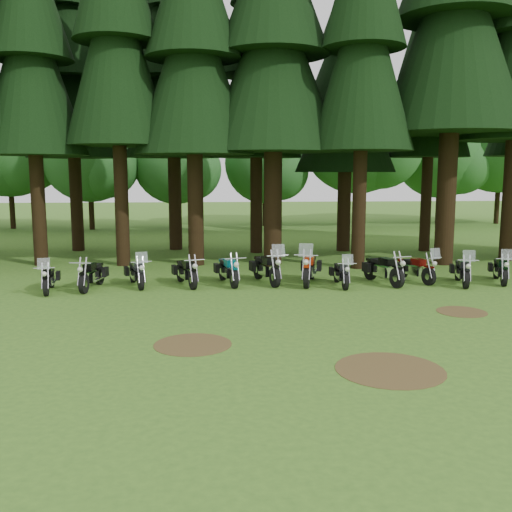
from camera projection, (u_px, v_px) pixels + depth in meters
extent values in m
plane|color=#396720|center=(307.00, 320.00, 15.29)|extent=(120.00, 120.00, 0.00)
cylinder|color=black|center=(38.00, 200.00, 23.82)|extent=(0.58, 0.58, 5.53)
cone|color=black|center=(31.00, 69.00, 23.04)|extent=(4.32, 4.32, 6.91)
cylinder|color=black|center=(121.00, 194.00, 23.75)|extent=(0.58, 0.58, 5.99)
cone|color=black|center=(116.00, 51.00, 22.90)|extent=(4.32, 4.32, 7.49)
cylinder|color=black|center=(195.00, 199.00, 23.91)|extent=(0.66, 0.66, 5.57)
cone|color=black|center=(193.00, 68.00, 23.13)|extent=(4.95, 4.95, 6.96)
cylinder|color=black|center=(273.00, 197.00, 24.19)|extent=(0.77, 0.77, 5.70)
cone|color=black|center=(273.00, 64.00, 23.39)|extent=(5.81, 5.81, 7.12)
cylinder|color=black|center=(359.00, 199.00, 23.05)|extent=(0.55, 0.55, 5.71)
cone|color=black|center=(363.00, 58.00, 22.24)|extent=(4.15, 4.15, 7.14)
cylinder|color=black|center=(447.00, 187.00, 24.01)|extent=(0.80, 0.80, 6.62)
cone|color=black|center=(454.00, 29.00, 23.08)|extent=(5.98, 5.98, 8.27)
cylinder|color=black|center=(510.00, 189.00, 25.11)|extent=(0.64, 0.64, 6.35)
cylinder|color=black|center=(76.00, 195.00, 28.32)|extent=(0.60, 0.60, 5.53)
cone|color=black|center=(71.00, 85.00, 27.55)|extent=(4.52, 4.52, 6.91)
cone|color=black|center=(68.00, 15.00, 27.07)|extent=(3.62, 3.62, 5.83)
cylinder|color=black|center=(175.00, 195.00, 28.75)|extent=(0.65, 0.65, 5.55)
cone|color=black|center=(173.00, 86.00, 27.97)|extent=(4.85, 4.85, 6.94)
cone|color=black|center=(171.00, 16.00, 27.49)|extent=(3.88, 3.88, 5.86)
cylinder|color=black|center=(256.00, 196.00, 27.62)|extent=(0.58, 0.58, 5.52)
cone|color=black|center=(256.00, 83.00, 26.84)|extent=(4.35, 4.35, 6.90)
cone|color=black|center=(256.00, 11.00, 26.36)|extent=(3.48, 3.48, 5.83)
cylinder|color=black|center=(344.00, 204.00, 28.32)|extent=(0.66, 0.66, 4.70)
cone|color=black|center=(346.00, 111.00, 27.66)|extent=(4.94, 4.94, 5.87)
cone|color=black|center=(347.00, 52.00, 27.25)|extent=(3.95, 3.95, 4.96)
cone|color=black|center=(349.00, 3.00, 26.93)|extent=(2.77, 2.77, 3.91)
cylinder|color=black|center=(426.00, 195.00, 28.18)|extent=(0.53, 0.53, 5.56)
cone|color=black|center=(431.00, 84.00, 27.40)|extent=(3.94, 3.94, 6.95)
cone|color=black|center=(434.00, 12.00, 26.92)|extent=(3.15, 3.15, 5.87)
cylinder|color=black|center=(12.00, 205.00, 39.44)|extent=(0.36, 0.36, 3.29)
sphere|color=#265F27|center=(8.00, 140.00, 38.79)|extent=(7.69, 7.69, 7.69)
sphere|color=#265F27|center=(24.00, 151.00, 38.14)|extent=(5.49, 5.49, 5.49)
cylinder|color=black|center=(91.00, 209.00, 38.90)|extent=(0.36, 0.36, 2.80)
sphere|color=#265F27|center=(89.00, 154.00, 38.35)|extent=(6.53, 6.53, 6.53)
sphere|color=#265F27|center=(104.00, 163.00, 37.79)|extent=(4.67, 4.67, 4.67)
cylinder|color=black|center=(176.00, 210.00, 39.68)|extent=(0.36, 0.36, 2.55)
sphere|color=#265F27|center=(175.00, 161.00, 39.19)|extent=(5.95, 5.95, 5.95)
sphere|color=#265F27|center=(190.00, 169.00, 38.68)|extent=(4.25, 4.25, 4.25)
cylinder|color=black|center=(265.00, 209.00, 41.34)|extent=(0.36, 0.36, 2.47)
sphere|color=#265F27|center=(265.00, 163.00, 40.86)|extent=(5.76, 5.76, 5.76)
sphere|color=#265F27|center=(280.00, 171.00, 40.37)|extent=(4.12, 4.12, 4.12)
cylinder|color=black|center=(356.00, 202.00, 41.24)|extent=(0.36, 0.36, 3.52)
sphere|color=#265F27|center=(358.00, 136.00, 40.55)|extent=(8.21, 8.21, 8.21)
sphere|color=#265F27|center=(381.00, 147.00, 39.86)|extent=(5.87, 5.87, 5.87)
cylinder|color=black|center=(438.00, 204.00, 43.03)|extent=(0.36, 0.36, 2.94)
sphere|color=#265F27|center=(441.00, 152.00, 42.45)|extent=(6.86, 6.86, 6.86)
sphere|color=#265F27|center=(460.00, 161.00, 41.87)|extent=(4.90, 4.90, 4.90)
cylinder|color=black|center=(497.00, 201.00, 43.20)|extent=(0.36, 0.36, 3.52)
sphere|color=#265F27|center=(501.00, 138.00, 42.51)|extent=(8.20, 8.20, 8.20)
cylinder|color=#4C3D1E|center=(193.00, 344.00, 13.09)|extent=(1.80, 1.80, 0.01)
cylinder|color=#4C3D1E|center=(462.00, 312.00, 16.13)|extent=(1.40, 1.40, 0.01)
cylinder|color=#4C3D1E|center=(390.00, 370.00, 11.42)|extent=(2.20, 2.20, 0.01)
cylinder|color=black|center=(46.00, 287.00, 18.15)|extent=(0.21, 0.60, 0.59)
cylinder|color=black|center=(52.00, 279.00, 19.49)|extent=(0.21, 0.60, 0.59)
cube|color=silver|center=(49.00, 280.00, 18.85)|extent=(0.34, 0.66, 0.30)
cube|color=black|center=(48.00, 272.00, 18.61)|extent=(0.34, 0.53, 0.21)
cube|color=black|center=(49.00, 271.00, 19.01)|extent=(0.34, 0.53, 0.11)
cube|color=silver|center=(44.00, 264.00, 17.78)|extent=(0.39, 0.17, 0.35)
cylinder|color=black|center=(84.00, 284.00, 18.51)|extent=(0.23, 0.67, 0.65)
cylinder|color=black|center=(100.00, 275.00, 20.03)|extent=(0.23, 0.67, 0.65)
cube|color=silver|center=(92.00, 276.00, 19.30)|extent=(0.37, 0.73, 0.34)
cube|color=black|center=(90.00, 267.00, 19.03)|extent=(0.37, 0.58, 0.24)
cube|color=black|center=(94.00, 266.00, 19.48)|extent=(0.37, 0.58, 0.12)
cylinder|color=black|center=(141.00, 281.00, 19.06)|extent=(0.32, 0.63, 0.62)
cylinder|color=black|center=(133.00, 274.00, 20.39)|extent=(0.32, 0.63, 0.62)
cube|color=silver|center=(136.00, 275.00, 19.76)|extent=(0.45, 0.71, 0.32)
cube|color=#232429|center=(137.00, 266.00, 19.51)|extent=(0.43, 0.58, 0.23)
cube|color=black|center=(135.00, 265.00, 19.91)|extent=(0.43, 0.58, 0.11)
cube|color=silver|center=(142.00, 257.00, 18.68)|extent=(0.41, 0.23, 0.37)
cylinder|color=black|center=(193.00, 280.00, 19.15)|extent=(0.34, 0.66, 0.65)
cylinder|color=black|center=(180.00, 273.00, 20.54)|extent=(0.34, 0.66, 0.65)
cube|color=silver|center=(186.00, 273.00, 19.88)|extent=(0.48, 0.74, 0.34)
cube|color=black|center=(188.00, 264.00, 19.62)|extent=(0.45, 0.61, 0.24)
cube|color=black|center=(184.00, 264.00, 20.04)|extent=(0.45, 0.61, 0.12)
cylinder|color=black|center=(234.00, 279.00, 19.34)|extent=(0.29, 0.68, 0.67)
cylinder|color=black|center=(223.00, 271.00, 20.82)|extent=(0.29, 0.68, 0.67)
cube|color=silver|center=(228.00, 272.00, 20.11)|extent=(0.44, 0.75, 0.34)
cube|color=#065B71|center=(229.00, 263.00, 19.84)|extent=(0.42, 0.61, 0.24)
cube|color=black|center=(226.00, 262.00, 20.28)|extent=(0.42, 0.61, 0.12)
cylinder|color=black|center=(275.00, 277.00, 19.50)|extent=(0.33, 0.73, 0.71)
cylinder|color=black|center=(258.00, 269.00, 21.06)|extent=(0.33, 0.73, 0.71)
cube|color=silver|center=(266.00, 270.00, 20.32)|extent=(0.49, 0.81, 0.37)
cube|color=black|center=(268.00, 260.00, 20.03)|extent=(0.47, 0.66, 0.26)
cube|color=black|center=(263.00, 260.00, 20.50)|extent=(0.47, 0.66, 0.13)
cube|color=silver|center=(279.00, 251.00, 19.06)|extent=(0.47, 0.25, 0.43)
cylinder|color=black|center=(307.00, 278.00, 19.34)|extent=(0.35, 0.75, 0.74)
cylinder|color=black|center=(312.00, 269.00, 21.02)|extent=(0.35, 0.75, 0.74)
cube|color=silver|center=(310.00, 270.00, 20.22)|extent=(0.51, 0.84, 0.38)
cube|color=#B62A0C|center=(309.00, 260.00, 19.91)|extent=(0.49, 0.68, 0.27)
cube|color=black|center=(310.00, 259.00, 20.42)|extent=(0.49, 0.68, 0.13)
cube|color=silver|center=(306.00, 250.00, 18.87)|extent=(0.49, 0.26, 0.44)
cylinder|color=black|center=(345.00, 281.00, 19.07)|extent=(0.13, 0.59, 0.58)
cylinder|color=black|center=(337.00, 274.00, 20.42)|extent=(0.13, 0.59, 0.58)
cube|color=silver|center=(341.00, 275.00, 19.78)|extent=(0.25, 0.62, 0.30)
cube|color=black|center=(342.00, 267.00, 19.53)|extent=(0.27, 0.49, 0.21)
cube|color=black|center=(340.00, 266.00, 19.94)|extent=(0.27, 0.49, 0.11)
cube|color=silver|center=(348.00, 259.00, 18.69)|extent=(0.37, 0.12, 0.35)
cylinder|color=black|center=(397.00, 278.00, 19.40)|extent=(0.35, 0.70, 0.69)
cylinder|color=black|center=(370.00, 270.00, 20.89)|extent=(0.35, 0.70, 0.69)
cube|color=silver|center=(382.00, 271.00, 20.18)|extent=(0.50, 0.79, 0.36)
cube|color=black|center=(387.00, 262.00, 19.90)|extent=(0.47, 0.64, 0.25)
cube|color=black|center=(379.00, 261.00, 20.35)|extent=(0.47, 0.64, 0.13)
cylinder|color=black|center=(429.00, 276.00, 19.87)|extent=(0.34, 0.64, 0.63)
cylinder|color=black|center=(402.00, 270.00, 21.20)|extent=(0.34, 0.64, 0.63)
cube|color=silver|center=(414.00, 270.00, 20.57)|extent=(0.47, 0.72, 0.32)
cube|color=#650E0A|center=(418.00, 262.00, 20.32)|extent=(0.44, 0.59, 0.23)
cube|color=black|center=(410.00, 261.00, 20.72)|extent=(0.44, 0.59, 0.11)
cube|color=silver|center=(435.00, 254.00, 19.49)|extent=(0.42, 0.25, 0.38)
cylinder|color=black|center=(466.00, 279.00, 19.30)|extent=(0.28, 0.65, 0.63)
cylinder|color=black|center=(458.00, 272.00, 20.75)|extent=(0.28, 0.65, 0.63)
cube|color=silver|center=(462.00, 273.00, 20.06)|extent=(0.42, 0.71, 0.33)
cube|color=black|center=(463.00, 264.00, 19.80)|extent=(0.41, 0.58, 0.23)
cube|color=black|center=(461.00, 263.00, 20.23)|extent=(0.41, 0.58, 0.11)
cube|color=silver|center=(469.00, 256.00, 18.90)|extent=(0.42, 0.21, 0.38)
cylinder|color=black|center=(504.00, 277.00, 19.70)|extent=(0.31, 0.63, 0.62)
cylinder|color=black|center=(496.00, 270.00, 21.11)|extent=(0.31, 0.63, 0.62)
cube|color=silver|center=(500.00, 271.00, 20.44)|extent=(0.45, 0.71, 0.32)
cube|color=black|center=(502.00, 263.00, 20.18)|extent=(0.42, 0.58, 0.23)
cube|color=black|center=(499.00, 262.00, 20.60)|extent=(0.42, 0.58, 0.11)
cube|color=silver|center=(507.00, 255.00, 19.31)|extent=(0.41, 0.23, 0.37)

